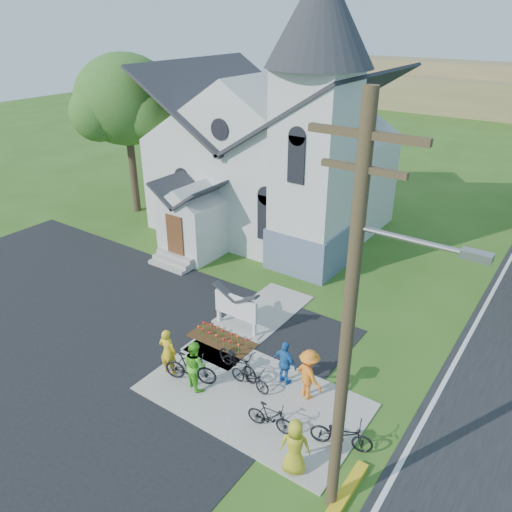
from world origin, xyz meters
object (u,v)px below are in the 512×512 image
Objects in this scene: church_sign at (236,307)px; bike_1 at (190,368)px; cyclist_0 at (168,352)px; cyclist_3 at (309,374)px; bike_0 at (238,361)px; bike_3 at (271,417)px; bike_2 at (250,377)px; bike_4 at (342,434)px; cyclist_4 at (295,447)px; cyclist_1 at (195,365)px; utility_pole at (351,323)px; cyclist_2 at (285,363)px.

church_sign reaches higher than bike_1.
cyclist_3 is at bearing -170.98° from cyclist_0.
bike_0 is at bearing 30.52° from cyclist_3.
church_sign is at bearing -7.97° from bike_1.
cyclist_3 reaches higher than bike_3.
bike_2 is 1.94m from cyclist_3.
cyclist_0 is at bearing 77.35° from bike_4.
cyclist_0 is 1.01× the size of cyclist_4.
cyclist_3 is (4.43, 1.66, 0.02)m from cyclist_0.
cyclist_3 is (2.50, 0.36, 0.37)m from bike_0.
bike_4 is at bearing -155.53° from cyclist_1.
utility_pole is at bearing -175.56° from bike_4.
bike_1 is 3.10m from cyclist_2.
cyclist_3 is at bearing -22.50° from church_sign.
cyclist_0 is at bearing 42.84° from cyclist_3.
bike_3 is at bearing -42.13° from church_sign.
cyclist_2 is (3.18, -1.58, -0.18)m from church_sign.
cyclist_4 is at bearing -173.55° from cyclist_1.
bike_2 is at bearing 44.11° from cyclist_3.
bike_2 is (1.49, 0.96, -0.46)m from cyclist_1.
bike_4 is (0.66, 1.44, -0.38)m from cyclist_4.
cyclist_3 is 1.16× the size of bike_3.
bike_3 is at bearing -123.86° from bike_2.
bike_3 is 2.07m from bike_4.
cyclist_1 reaches higher than bike_4.
bike_4 is at bearing -96.34° from bike_2.
cyclist_1 is (-0.74, -1.30, 0.35)m from bike_0.
cyclist_3 is at bearing 38.38° from bike_4.
bike_2 is 3.56m from bike_4.
cyclist_1 is (-5.67, 1.33, -4.50)m from utility_pole.
cyclist_1 is 0.43m from bike_1.
cyclist_0 reaches higher than cyclist_4.
cyclist_1 reaches higher than cyclist_2.
cyclist_2 is at bearing 137.32° from utility_pole.
bike_2 is (2.38, -2.41, -0.58)m from church_sign.
cyclist_4 reaches higher than bike_2.
cyclist_3 reaches higher than cyclist_4.
bike_3 is at bearing 156.38° from utility_pole.
cyclist_4 is (5.24, -4.40, -0.14)m from church_sign.
church_sign is 1.21× the size of bike_1.
cyclist_0 is 1.14× the size of bike_3.
church_sign is 1.28× the size of cyclist_1.
cyclist_2 is 0.91× the size of cyclist_3.
utility_pole reaches higher than church_sign.
cyclist_1 is at bearing 166.79° from utility_pole.
cyclist_2 is 0.90× the size of bike_4.
bike_0 is (1.93, 1.30, -0.35)m from cyclist_0.
cyclist_1 reaches higher than bike_2.
bike_1 reaches higher than bike_4.
cyclist_2 is 3.06m from bike_4.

